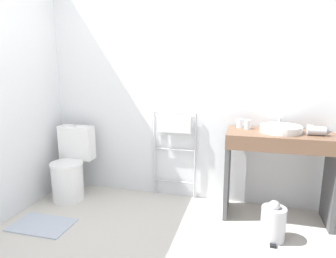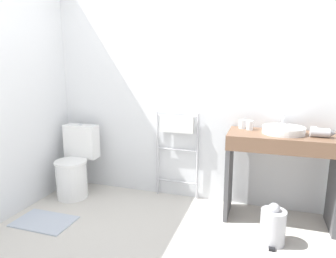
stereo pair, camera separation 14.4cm
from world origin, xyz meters
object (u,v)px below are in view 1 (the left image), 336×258
at_px(toilet, 71,168).
at_px(cup_near_wall, 240,123).
at_px(sink_basin, 281,129).
at_px(trash_bin, 273,223).
at_px(hair_dryer, 317,131).
at_px(cup_near_edge, 247,124).
at_px(towel_radiator, 174,136).

xyz_separation_m(toilet, cup_near_wall, (1.83, 0.22, 0.56)).
height_order(sink_basin, trash_bin, sink_basin).
bearing_deg(toilet, hair_dryer, 1.34).
bearing_deg(toilet, sink_basin, 2.66).
bearing_deg(cup_near_edge, cup_near_wall, 148.10).
bearing_deg(towel_radiator, hair_dryer, -9.75).
relative_size(toilet, cup_near_wall, 9.16).
height_order(sink_basin, cup_near_wall, cup_near_wall).
bearing_deg(towel_radiator, cup_near_wall, -6.00).
bearing_deg(hair_dryer, sink_basin, 171.85).
bearing_deg(sink_basin, toilet, -177.34).
relative_size(sink_basin, cup_near_wall, 4.29).
xyz_separation_m(towel_radiator, hair_dryer, (1.39, -0.24, 0.19)).
height_order(toilet, hair_dryer, hair_dryer).
relative_size(cup_near_wall, hair_dryer, 0.43).
distance_m(toilet, trash_bin, 2.20).
distance_m(toilet, cup_near_edge, 2.00).
distance_m(towel_radiator, hair_dryer, 1.42).
bearing_deg(hair_dryer, toilet, -178.66).
relative_size(toilet, towel_radiator, 0.83).
bearing_deg(cup_near_edge, sink_basin, -13.67).
distance_m(towel_radiator, trash_bin, 1.33).
distance_m(towel_radiator, cup_near_edge, 0.81).
height_order(cup_near_wall, hair_dryer, cup_near_wall).
height_order(cup_near_wall, trash_bin, cup_near_wall).
bearing_deg(toilet, cup_near_wall, 6.95).
distance_m(toilet, towel_radiator, 1.23).
height_order(toilet, cup_near_edge, cup_near_edge).
distance_m(sink_basin, trash_bin, 0.86).
bearing_deg(hair_dryer, cup_near_wall, 166.51).
height_order(toilet, trash_bin, toilet).
distance_m(cup_near_wall, trash_bin, 0.99).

